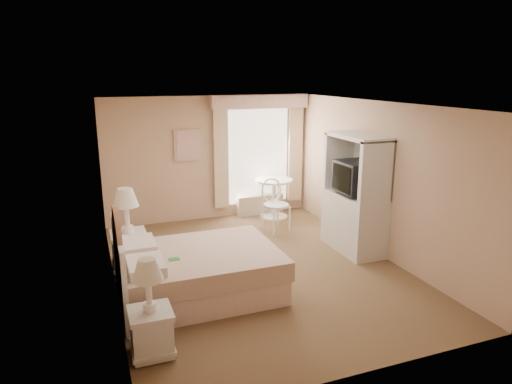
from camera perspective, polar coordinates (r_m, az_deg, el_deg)
name	(u,v)px	position (r m, az deg, el deg)	size (l,w,h in m)	color
room	(257,190)	(6.73, 0.18, 0.24)	(4.21, 5.51, 2.51)	brown
window	(259,152)	(9.50, 0.43, 5.05)	(2.05, 0.22, 2.51)	white
framed_art	(187,145)	(9.11, -8.60, 5.80)	(0.52, 0.04, 0.62)	tan
bed	(192,271)	(6.28, -7.96, -9.75)	(2.11, 1.61, 1.43)	#DC9C8F
nightstand_near	(151,320)	(5.09, -13.03, -15.35)	(0.45, 0.45, 1.08)	silver
nightstand_far	(129,241)	(7.16, -15.64, -5.87)	(0.53, 0.53, 1.27)	silver
round_table	(274,192)	(9.43, 2.25, 0.00)	(0.77, 0.77, 0.81)	white
cafe_chair	(274,201)	(8.67, 2.28, -1.08)	(0.58, 0.58, 0.99)	white
armoire	(355,203)	(7.79, 12.30, -1.39)	(0.59, 1.19, 1.97)	silver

